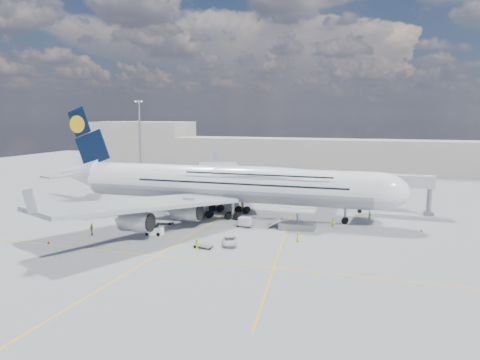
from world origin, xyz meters
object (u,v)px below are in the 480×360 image
(cone_wing_left_inner, at_px, (236,198))
(cargo_loader, at_px, (296,223))
(cone_nose, at_px, (421,230))
(cone_wing_right_outer, at_px, (49,242))
(cone_wing_right_inner, at_px, (140,224))
(dolly_nose_far, at_px, (203,246))
(light_mast, at_px, (140,141))
(cone_tail, at_px, (97,205))
(crew_van, at_px, (298,237))
(crew_tug, at_px, (197,244))
(catering_truck_inner, at_px, (203,191))
(cone_wing_left_outer, at_px, (179,195))
(crew_nose, at_px, (370,216))
(crew_wing, at_px, (92,229))
(crew_loader, at_px, (333,223))
(dolly_back, at_px, (82,213))
(airliner, at_px, (225,183))
(dolly_nose_near, at_px, (245,222))
(service_van, at_px, (230,241))
(dolly_row_a, at_px, (134,220))
(baggage_tug, at_px, (154,230))
(dolly_row_c, at_px, (165,222))
(jet_bridge, at_px, (374,182))
(catering_truck_outer, at_px, (200,182))
(dolly_row_b, at_px, (141,223))

(cone_wing_left_inner, bearing_deg, cargo_loader, -51.80)
(cone_nose, bearing_deg, cone_wing_right_outer, -154.84)
(cone_wing_right_inner, bearing_deg, dolly_nose_far, -30.78)
(light_mast, xyz_separation_m, cone_tail, (8.69, -35.06, -12.91))
(crew_van, xyz_separation_m, crew_tug, (-14.29, -9.41, 0.03))
(catering_truck_inner, relative_size, cone_wing_left_outer, 13.00)
(crew_nose, xyz_separation_m, crew_tug, (-24.91, -29.53, -0.09))
(crew_nose, height_order, crew_wing, crew_nose)
(crew_loader, bearing_deg, cone_wing_left_inner, 177.93)
(cone_tail, bearing_deg, dolly_back, -75.13)
(cone_tail, bearing_deg, airliner, 0.10)
(dolly_nose_near, xyz_separation_m, service_van, (1.37, -12.48, -0.34))
(crew_loader, height_order, crew_van, crew_van)
(cargo_loader, distance_m, cone_wing_left_inner, 33.32)
(crew_wing, bearing_deg, cone_tail, 33.93)
(cone_wing_left_inner, bearing_deg, crew_tug, -79.38)
(airliner, xyz_separation_m, cargo_loader, (16.56, -7.11, -5.62))
(crew_wing, distance_m, cone_wing_left_outer, 40.45)
(dolly_back, bearing_deg, cone_tail, 109.83)
(airliner, height_order, crew_tug, airliner)
(cone_wing_right_inner, distance_m, cone_tail, 23.33)
(light_mast, xyz_separation_m, dolly_row_a, (26.44, -48.73, -12.22))
(baggage_tug, distance_m, cone_wing_left_inner, 38.29)
(dolly_row_c, xyz_separation_m, baggage_tug, (2.05, -8.23, 0.49))
(cargo_loader, relative_size, dolly_nose_near, 2.82)
(cone_wing_right_inner, xyz_separation_m, cone_wing_right_outer, (-7.85, -16.06, -0.05))
(baggage_tug, xyz_separation_m, crew_tug, (10.69, -5.98, 0.06))
(jet_bridge, bearing_deg, light_mast, 160.98)
(cone_nose, relative_size, cone_tail, 1.00)
(cone_wing_left_outer, bearing_deg, airliner, -43.48)
(cone_wing_right_outer, bearing_deg, crew_van, 19.59)
(airliner, bearing_deg, crew_nose, 8.58)
(cone_tail, bearing_deg, catering_truck_outer, 66.29)
(jet_bridge, xyz_separation_m, service_van, (-21.23, -31.94, -6.19))
(cone_tail, bearing_deg, crew_tug, -34.99)
(dolly_row_b, relative_size, crew_nose, 1.91)
(airliner, bearing_deg, jet_bridge, 20.31)
(cone_wing_right_outer, bearing_deg, light_mast, 107.14)
(jet_bridge, relative_size, crew_nose, 9.44)
(dolly_nose_far, relative_size, crew_nose, 1.64)
(cone_wing_right_outer, bearing_deg, baggage_tug, 36.82)
(dolly_nose_far, height_order, cone_wing_right_inner, cone_wing_right_inner)
(cone_tail, bearing_deg, dolly_row_a, -37.62)
(crew_nose, height_order, cone_wing_left_outer, crew_nose)
(catering_truck_outer, distance_m, cone_wing_right_outer, 59.65)
(dolly_nose_near, xyz_separation_m, baggage_tug, (-13.39, -10.62, -0.16))
(light_mast, relative_size, crew_loader, 14.94)
(crew_tug, relative_size, cone_wing_left_inner, 3.06)
(crew_nose, bearing_deg, cone_wing_right_inner, 154.21)
(jet_bridge, xyz_separation_m, baggage_tug, (-35.99, -30.08, -6.01))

